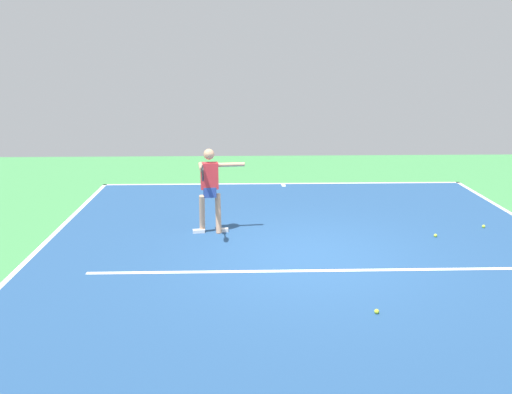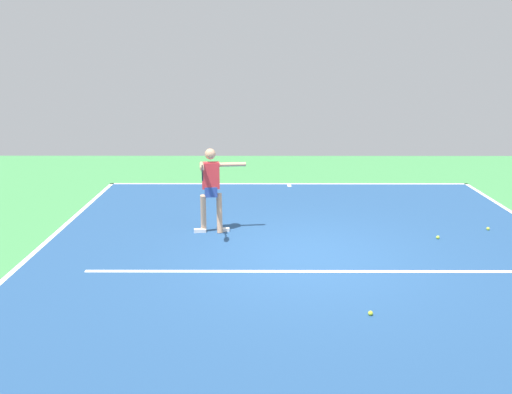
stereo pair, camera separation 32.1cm
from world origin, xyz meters
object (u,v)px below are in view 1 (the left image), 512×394
at_px(tennis_player, 210,186).
at_px(tennis_ball_near_player, 377,311).
at_px(tennis_ball_by_sideline, 435,235).
at_px(tennis_ball_by_baseline, 484,226).

height_order(tennis_player, tennis_ball_near_player, tennis_player).
distance_m(tennis_ball_by_sideline, tennis_ball_by_baseline, 1.31).
height_order(tennis_ball_by_sideline, tennis_ball_by_baseline, same).
bearing_deg(tennis_ball_by_sideline, tennis_player, -5.07).
height_order(tennis_player, tennis_ball_by_baseline, tennis_player).
distance_m(tennis_player, tennis_ball_by_sideline, 4.50).
bearing_deg(tennis_ball_by_sideline, tennis_ball_near_player, 58.97).
bearing_deg(tennis_ball_by_baseline, tennis_player, 1.65).
distance_m(tennis_ball_near_player, tennis_ball_by_baseline, 4.89).
bearing_deg(tennis_ball_near_player, tennis_player, -55.82).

